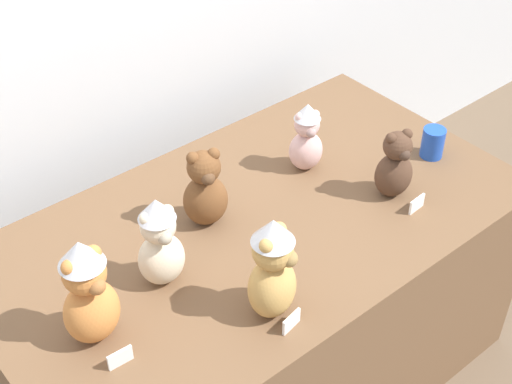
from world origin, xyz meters
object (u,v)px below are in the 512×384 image
teddy_bear_honey (273,269)px  teddy_bear_chestnut (205,190)px  teddy_bear_blush (306,138)px  teddy_bear_cocoa (395,166)px  teddy_bear_ginger (88,293)px  party_cup_blue (433,143)px  teddy_bear_cream (160,243)px  display_table (256,306)px

teddy_bear_honey → teddy_bear_chestnut: (0.09, 0.42, -0.03)m
teddy_bear_blush → teddy_bear_cocoa: bearing=-45.4°
teddy_bear_blush → teddy_bear_cocoa: teddy_bear_blush is taller
teddy_bear_honey → teddy_bear_ginger: bearing=127.8°
party_cup_blue → teddy_bear_blush: bearing=149.4°
teddy_bear_ginger → teddy_bear_chestnut: (0.51, 0.18, -0.04)m
teddy_bear_chestnut → teddy_bear_cream: bearing=-132.4°
teddy_bear_cream → teddy_bear_ginger: bearing=-157.9°
teddy_bear_chestnut → display_table: bearing=-18.8°
teddy_bear_cocoa → party_cup_blue: 0.28m
teddy_bear_blush → teddy_bear_honey: (-0.52, -0.43, 0.04)m
teddy_bear_ginger → teddy_bear_cream: (0.26, 0.06, -0.02)m
teddy_bear_chestnut → party_cup_blue: bearing=5.7°
teddy_bear_cocoa → party_cup_blue: bearing=28.1°
display_table → teddy_bear_cocoa: (0.43, -0.18, 0.51)m
teddy_bear_honey → teddy_bear_chestnut: 0.43m
display_table → teddy_bear_blush: teddy_bear_blush is taller
teddy_bear_blush → teddy_bear_cream: (-0.68, -0.14, 0.02)m
display_table → teddy_bear_honey: teddy_bear_honey is taller
display_table → teddy_bear_honey: size_ratio=5.25×
teddy_bear_ginger → teddy_bear_chestnut: teddy_bear_ginger is taller
teddy_bear_honey → teddy_bear_chestnut: size_ratio=1.21×
teddy_bear_cream → teddy_bear_cocoa: (0.80, -0.15, -0.03)m
teddy_bear_cream → teddy_bear_honey: bearing=-51.1°
teddy_bear_blush → party_cup_blue: 0.46m
teddy_bear_cream → teddy_bear_chestnut: (0.25, 0.13, -0.02)m
display_table → party_cup_blue: bearing=-9.9°
display_table → teddy_bear_honey: bearing=-123.1°
teddy_bear_chestnut → party_cup_blue: (0.83, -0.22, -0.07)m
teddy_bear_ginger → party_cup_blue: size_ratio=3.10×
teddy_bear_blush → teddy_bear_honey: bearing=-118.7°
teddy_bear_cocoa → teddy_bear_cream: bearing=-174.5°
teddy_bear_cocoa → teddy_bear_honey: (-0.64, -0.14, 0.05)m
teddy_bear_cocoa → display_table: bearing=173.7°
teddy_bear_blush → teddy_bear_ginger: 0.96m
teddy_bear_cocoa → teddy_bear_ginger: bearing=-168.9°
teddy_bear_chestnut → teddy_bear_honey: bearing=-80.9°
teddy_bear_blush → teddy_bear_chestnut: size_ratio=0.94×
teddy_bear_blush → teddy_bear_ginger: teddy_bear_ginger is taller
teddy_bear_chestnut → party_cup_blue: 0.86m
teddy_bear_ginger → teddy_bear_cream: size_ratio=1.13×
teddy_bear_chestnut → party_cup_blue: size_ratio=2.51×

